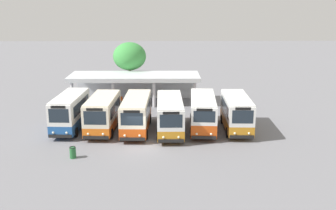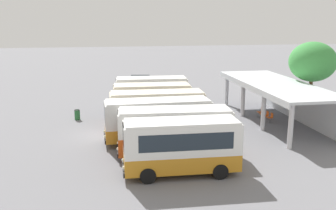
{
  "view_description": "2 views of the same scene",
  "coord_description": "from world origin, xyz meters",
  "px_view_note": "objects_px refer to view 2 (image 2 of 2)",
  "views": [
    {
      "loc": [
        1.81,
        -29.99,
        11.61
      ],
      "look_at": [
        2.22,
        6.7,
        1.81
      ],
      "focal_mm": 41.32,
      "sensor_mm": 36.0,
      "label": 1
    },
    {
      "loc": [
        29.62,
        -0.23,
        8.99
      ],
      "look_at": [
        0.12,
        4.97,
        2.23
      ],
      "focal_mm": 42.38,
      "sensor_mm": 36.0,
      "label": 2
    }
  ],
  "objects_px": {
    "city_bus_far_end_green": "(181,145)",
    "waiting_chair_second_from_end": "(263,113)",
    "city_bus_fourth_amber": "(158,119)",
    "parked_car_flank": "(139,82)",
    "city_bus_nearest_orange": "(151,93)",
    "litter_bin_apron": "(77,115)",
    "waiting_chair_end_by_column": "(261,111)",
    "city_bus_second_in_row": "(152,101)",
    "city_bus_middle_cream": "(157,109)",
    "city_bus_fifth_blue": "(175,130)",
    "waiting_chair_fourth_seat": "(271,117)",
    "waiting_chair_middle_seat": "(266,115)"
  },
  "relations": [
    {
      "from": "litter_bin_apron",
      "to": "waiting_chair_middle_seat",
      "type": "bearing_deg",
      "value": 78.67
    },
    {
      "from": "city_bus_second_in_row",
      "to": "parked_car_flank",
      "type": "distance_m",
      "value": 16.12
    },
    {
      "from": "city_bus_fifth_blue",
      "to": "waiting_chair_second_from_end",
      "type": "xyz_separation_m",
      "value": [
        -8.05,
        9.59,
        -1.24
      ]
    },
    {
      "from": "waiting_chair_end_by_column",
      "to": "waiting_chair_second_from_end",
      "type": "distance_m",
      "value": 0.69
    },
    {
      "from": "city_bus_far_end_green",
      "to": "litter_bin_apron",
      "type": "relative_size",
      "value": 7.49
    },
    {
      "from": "city_bus_middle_cream",
      "to": "litter_bin_apron",
      "type": "bearing_deg",
      "value": -124.65
    },
    {
      "from": "city_bus_fifth_blue",
      "to": "litter_bin_apron",
      "type": "bearing_deg",
      "value": -147.75
    },
    {
      "from": "waiting_chair_end_by_column",
      "to": "waiting_chair_middle_seat",
      "type": "relative_size",
      "value": 1.0
    },
    {
      "from": "city_bus_second_in_row",
      "to": "city_bus_fourth_amber",
      "type": "bearing_deg",
      "value": -3.77
    },
    {
      "from": "waiting_chair_second_from_end",
      "to": "city_bus_nearest_orange",
      "type": "bearing_deg",
      "value": -114.43
    },
    {
      "from": "city_bus_fourth_amber",
      "to": "waiting_chair_end_by_column",
      "type": "xyz_separation_m",
      "value": [
        -5.64,
        10.31,
        -1.22
      ]
    },
    {
      "from": "city_bus_nearest_orange",
      "to": "waiting_chair_fourth_seat",
      "type": "bearing_deg",
      "value": 59.35
    },
    {
      "from": "city_bus_far_end_green",
      "to": "city_bus_fourth_amber",
      "type": "bearing_deg",
      "value": -176.03
    },
    {
      "from": "waiting_chair_middle_seat",
      "to": "litter_bin_apron",
      "type": "xyz_separation_m",
      "value": [
        -3.27,
        -16.3,
        -0.07
      ]
    },
    {
      "from": "city_bus_nearest_orange",
      "to": "parked_car_flank",
      "type": "xyz_separation_m",
      "value": [
        -13.0,
        0.14,
        -1.01
      ]
    },
    {
      "from": "city_bus_second_in_row",
      "to": "waiting_chair_second_from_end",
      "type": "xyz_separation_m",
      "value": [
        1.21,
        9.83,
        -1.26
      ]
    },
    {
      "from": "city_bus_far_end_green",
      "to": "waiting_chair_second_from_end",
      "type": "xyz_separation_m",
      "value": [
        -11.13,
        9.81,
        -1.26
      ]
    },
    {
      "from": "city_bus_fourth_amber",
      "to": "waiting_chair_fourth_seat",
      "type": "bearing_deg",
      "value": 109.21
    },
    {
      "from": "city_bus_fifth_blue",
      "to": "city_bus_middle_cream",
      "type": "bearing_deg",
      "value": -177.69
    },
    {
      "from": "city_bus_middle_cream",
      "to": "city_bus_fourth_amber",
      "type": "bearing_deg",
      "value": -7.31
    },
    {
      "from": "city_bus_middle_cream",
      "to": "waiting_chair_end_by_column",
      "type": "xyz_separation_m",
      "value": [
        -2.56,
        9.91,
        -1.23
      ]
    },
    {
      "from": "city_bus_fourth_amber",
      "to": "litter_bin_apron",
      "type": "bearing_deg",
      "value": -141.23
    },
    {
      "from": "waiting_chair_fourth_seat",
      "to": "city_bus_far_end_green",
      "type": "bearing_deg",
      "value": -45.39
    },
    {
      "from": "city_bus_fifth_blue",
      "to": "parked_car_flank",
      "type": "xyz_separation_m",
      "value": [
        -25.34,
        0.29,
        -0.93
      ]
    },
    {
      "from": "city_bus_nearest_orange",
      "to": "waiting_chair_second_from_end",
      "type": "bearing_deg",
      "value": 65.57
    },
    {
      "from": "city_bus_middle_cream",
      "to": "parked_car_flank",
      "type": "height_order",
      "value": "city_bus_middle_cream"
    },
    {
      "from": "city_bus_fourth_amber",
      "to": "parked_car_flank",
      "type": "relative_size",
      "value": 1.62
    },
    {
      "from": "city_bus_nearest_orange",
      "to": "city_bus_middle_cream",
      "type": "height_order",
      "value": "city_bus_nearest_orange"
    },
    {
      "from": "city_bus_nearest_orange",
      "to": "waiting_chair_fourth_seat",
      "type": "height_order",
      "value": "city_bus_nearest_orange"
    },
    {
      "from": "waiting_chair_end_by_column",
      "to": "city_bus_second_in_row",
      "type": "bearing_deg",
      "value": -93.04
    },
    {
      "from": "waiting_chair_middle_seat",
      "to": "city_bus_far_end_green",
      "type": "bearing_deg",
      "value": -43.19
    },
    {
      "from": "city_bus_second_in_row",
      "to": "city_bus_far_end_green",
      "type": "xyz_separation_m",
      "value": [
        12.34,
        0.02,
        0.0
      ]
    },
    {
      "from": "city_bus_fourth_amber",
      "to": "city_bus_fifth_blue",
      "type": "xyz_separation_m",
      "value": [
        3.08,
        0.65,
        0.02
      ]
    },
    {
      "from": "city_bus_nearest_orange",
      "to": "waiting_chair_fourth_seat",
      "type": "xyz_separation_m",
      "value": [
        5.65,
        9.54,
        -1.31
      ]
    },
    {
      "from": "city_bus_second_in_row",
      "to": "city_bus_fifth_blue",
      "type": "bearing_deg",
      "value": 1.48
    },
    {
      "from": "city_bus_nearest_orange",
      "to": "litter_bin_apron",
      "type": "xyz_separation_m",
      "value": [
        1.71,
        -6.85,
        -1.38
      ]
    },
    {
      "from": "city_bus_second_in_row",
      "to": "city_bus_far_end_green",
      "type": "bearing_deg",
      "value": 0.1
    },
    {
      "from": "waiting_chair_second_from_end",
      "to": "waiting_chair_fourth_seat",
      "type": "distance_m",
      "value": 1.37
    },
    {
      "from": "city_bus_fifth_blue",
      "to": "litter_bin_apron",
      "type": "height_order",
      "value": "city_bus_fifth_blue"
    },
    {
      "from": "city_bus_far_end_green",
      "to": "waiting_chair_end_by_column",
      "type": "distance_m",
      "value": 15.45
    },
    {
      "from": "waiting_chair_second_from_end",
      "to": "litter_bin_apron",
      "type": "xyz_separation_m",
      "value": [
        -2.59,
        -16.3,
        -0.07
      ]
    },
    {
      "from": "waiting_chair_second_from_end",
      "to": "litter_bin_apron",
      "type": "distance_m",
      "value": 16.5
    },
    {
      "from": "city_bus_middle_cream",
      "to": "city_bus_fifth_blue",
      "type": "xyz_separation_m",
      "value": [
        6.17,
        0.25,
        0.01
      ]
    },
    {
      "from": "city_bus_fifth_blue",
      "to": "waiting_chair_fourth_seat",
      "type": "distance_m",
      "value": 11.83
    },
    {
      "from": "city_bus_nearest_orange",
      "to": "city_bus_second_in_row",
      "type": "distance_m",
      "value": 3.11
    },
    {
      "from": "city_bus_second_in_row",
      "to": "waiting_chair_second_from_end",
      "type": "relative_size",
      "value": 7.92
    },
    {
      "from": "litter_bin_apron",
      "to": "city_bus_middle_cream",
      "type": "bearing_deg",
      "value": 55.35
    },
    {
      "from": "waiting_chair_fourth_seat",
      "to": "city_bus_fifth_blue",
      "type": "bearing_deg",
      "value": -55.39
    },
    {
      "from": "waiting_chair_second_from_end",
      "to": "city_bus_middle_cream",
      "type": "bearing_deg",
      "value": -79.2
    },
    {
      "from": "city_bus_middle_cream",
      "to": "waiting_chair_fourth_seat",
      "type": "xyz_separation_m",
      "value": [
        -0.52,
        9.94,
        -1.23
      ]
    }
  ]
}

